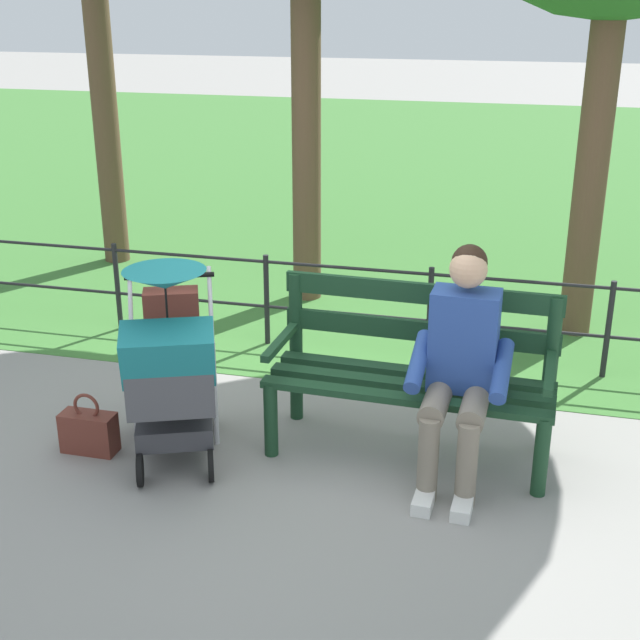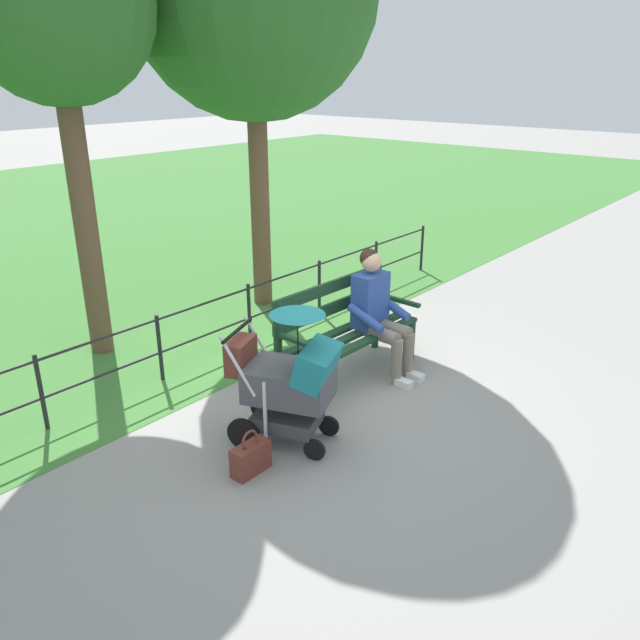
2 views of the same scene
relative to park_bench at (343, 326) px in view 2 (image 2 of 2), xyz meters
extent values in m
plane|color=gray|center=(0.68, 0.12, -0.53)|extent=(60.00, 60.00, 0.00)
cube|color=#193D23|center=(0.00, -0.06, -0.08)|extent=(1.60, 0.15, 0.04)
cube|color=#193D23|center=(0.00, 0.12, -0.08)|extent=(1.60, 0.15, 0.04)
cube|color=#193D23|center=(0.01, 0.29, -0.08)|extent=(1.60, 0.15, 0.04)
cube|color=#193D23|center=(-0.01, -0.16, 0.14)|extent=(1.60, 0.09, 0.12)
cube|color=#193D23|center=(-0.01, -0.16, 0.37)|extent=(1.60, 0.09, 0.12)
cylinder|color=#193D23|center=(-0.74, 0.34, -0.30)|extent=(0.08, 0.08, 0.45)
cylinder|color=#193D23|center=(-0.76, -0.14, -0.05)|extent=(0.08, 0.08, 0.95)
cube|color=#193D23|center=(-0.75, 0.14, 0.10)|extent=(0.07, 0.56, 0.04)
cylinder|color=#193D23|center=(0.76, 0.29, -0.30)|extent=(0.08, 0.08, 0.45)
cylinder|color=#193D23|center=(0.74, -0.19, -0.05)|extent=(0.08, 0.08, 0.95)
cube|color=#193D23|center=(0.75, 0.09, 0.10)|extent=(0.07, 0.56, 0.04)
cylinder|color=slate|center=(-0.38, 0.34, -0.06)|extent=(0.15, 0.40, 0.14)
cylinder|color=slate|center=(-0.18, 0.33, -0.06)|extent=(0.15, 0.40, 0.14)
cylinder|color=slate|center=(-0.37, 0.54, -0.29)|extent=(0.11, 0.11, 0.47)
cylinder|color=slate|center=(-0.17, 0.53, -0.29)|extent=(0.11, 0.11, 0.47)
cube|color=silver|center=(-0.37, 0.62, -0.49)|extent=(0.11, 0.22, 0.07)
cube|color=silver|center=(-0.17, 0.61, -0.49)|extent=(0.11, 0.22, 0.07)
cube|color=#284793|center=(-0.28, 0.12, 0.22)|extent=(0.37, 0.23, 0.56)
cylinder|color=#284793|center=(-0.50, 0.24, 0.12)|extent=(0.10, 0.43, 0.23)
cylinder|color=#284793|center=(-0.06, 0.23, 0.12)|extent=(0.10, 0.43, 0.23)
sphere|color=tan|center=(-0.28, 0.12, 0.62)|extent=(0.20, 0.20, 0.20)
sphere|color=black|center=(-0.28, 0.09, 0.65)|extent=(0.19, 0.19, 0.19)
cylinder|color=black|center=(1.18, 0.07, -0.39)|extent=(0.13, 0.27, 0.28)
cylinder|color=black|center=(1.61, 0.24, -0.39)|extent=(0.13, 0.27, 0.28)
cylinder|color=black|center=(1.00, 0.64, -0.44)|extent=(0.10, 0.18, 0.18)
cylinder|color=black|center=(1.35, 0.78, -0.44)|extent=(0.10, 0.18, 0.18)
cube|color=#38383D|center=(1.28, 0.43, -0.31)|extent=(0.58, 0.64, 0.12)
cylinder|color=silver|center=(1.11, 0.25, -0.20)|extent=(0.03, 0.03, 0.65)
cylinder|color=silver|center=(1.54, 0.42, -0.20)|extent=(0.03, 0.03, 0.65)
cube|color=#47474C|center=(1.28, 0.45, 0.02)|extent=(0.68, 0.80, 0.28)
cube|color=#19727A|center=(1.19, 0.67, 0.22)|extent=(0.56, 0.46, 0.33)
cylinder|color=black|center=(1.44, 0.04, 0.42)|extent=(0.49, 0.22, 0.03)
cylinder|color=silver|center=(1.19, 0.05, 0.22)|extent=(0.14, 0.29, 0.49)
cylinder|color=silver|center=(1.62, 0.22, 0.22)|extent=(0.14, 0.29, 0.49)
cone|color=#19727A|center=(1.25, 0.52, 0.57)|extent=(0.57, 0.57, 0.10)
cylinder|color=black|center=(1.25, 0.52, 0.39)|extent=(0.01, 0.01, 0.30)
cube|color=brown|center=(1.43, 0.06, 0.20)|extent=(0.36, 0.27, 0.28)
cube|color=brown|center=(1.79, 0.51, -0.41)|extent=(0.32, 0.14, 0.24)
torus|color=brown|center=(1.79, 0.51, -0.24)|extent=(0.16, 0.02, 0.16)
cylinder|color=black|center=(-3.58, -1.29, -0.18)|extent=(0.04, 0.04, 0.70)
cylinder|color=black|center=(-2.37, -1.29, -0.18)|extent=(0.04, 0.04, 0.70)
cylinder|color=black|center=(-1.15, -1.29, -0.18)|extent=(0.04, 0.04, 0.70)
cylinder|color=black|center=(0.07, -1.29, -0.18)|extent=(0.04, 0.04, 0.70)
cylinder|color=black|center=(1.28, -1.29, -0.18)|extent=(0.04, 0.04, 0.70)
cylinder|color=black|center=(2.50, -1.29, -0.18)|extent=(0.04, 0.04, 0.70)
cylinder|color=black|center=(0.68, -1.29, 0.12)|extent=(8.52, 0.02, 0.02)
cylinder|color=black|center=(0.68, -1.29, -0.23)|extent=(8.52, 0.02, 0.02)
cylinder|color=brown|center=(-0.97, -2.13, 0.84)|extent=(0.24, 0.24, 2.74)
cylinder|color=brown|center=(1.27, -2.40, 0.89)|extent=(0.24, 0.24, 2.83)
sphere|color=#286023|center=(1.27, -2.40, 2.95)|extent=(1.84, 1.84, 1.84)
camera|label=1|loc=(-0.59, 4.44, 1.99)|focal=48.20mm
camera|label=2|loc=(4.57, 3.57, 2.38)|focal=35.30mm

